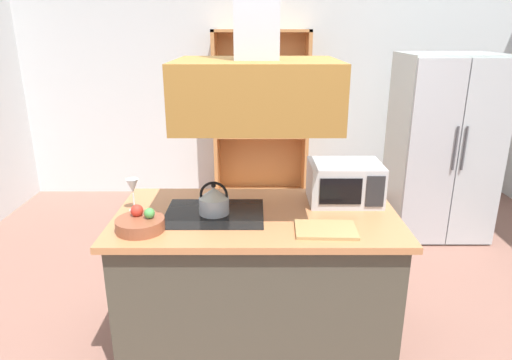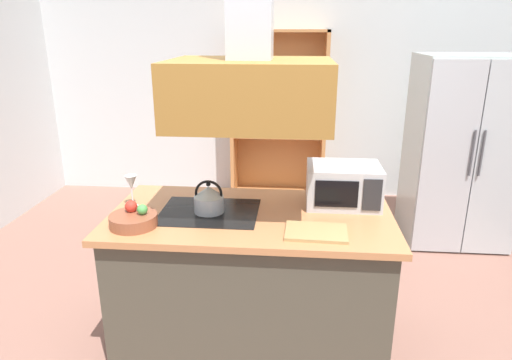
{
  "view_description": "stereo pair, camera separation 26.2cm",
  "coord_description": "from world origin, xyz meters",
  "px_view_note": "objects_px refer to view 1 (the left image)",
  "views": [
    {
      "loc": [
        -0.18,
        -2.5,
        1.98
      ],
      "look_at": [
        -0.18,
        0.42,
        1.0
      ],
      "focal_mm": 31.82,
      "sensor_mm": 36.0,
      "label": 1
    },
    {
      "loc": [
        0.08,
        -2.48,
        1.98
      ],
      "look_at": [
        -0.18,
        0.42,
        1.0
      ],
      "focal_mm": 31.82,
      "sensor_mm": 36.0,
      "label": 2
    }
  ],
  "objects_px": {
    "cutting_board": "(325,230)",
    "refrigerator": "(441,147)",
    "kettle": "(213,200)",
    "wine_glass_on_counter": "(132,187)",
    "fruit_bowl": "(140,223)",
    "dish_cabinet": "(260,127)",
    "microwave": "(344,182)"
  },
  "relations": [
    {
      "from": "fruit_bowl",
      "to": "dish_cabinet",
      "type": "bearing_deg",
      "value": 76.6
    },
    {
      "from": "dish_cabinet",
      "to": "fruit_bowl",
      "type": "height_order",
      "value": "dish_cabinet"
    },
    {
      "from": "fruit_bowl",
      "to": "cutting_board",
      "type": "bearing_deg",
      "value": -0.76
    },
    {
      "from": "microwave",
      "to": "fruit_bowl",
      "type": "relative_size",
      "value": 1.69
    },
    {
      "from": "refrigerator",
      "to": "microwave",
      "type": "height_order",
      "value": "refrigerator"
    },
    {
      "from": "refrigerator",
      "to": "wine_glass_on_counter",
      "type": "bearing_deg",
      "value": -147.07
    },
    {
      "from": "refrigerator",
      "to": "fruit_bowl",
      "type": "distance_m",
      "value": 3.13
    },
    {
      "from": "microwave",
      "to": "refrigerator",
      "type": "bearing_deg",
      "value": 50.62
    },
    {
      "from": "wine_glass_on_counter",
      "to": "fruit_bowl",
      "type": "distance_m",
      "value": 0.33
    },
    {
      "from": "refrigerator",
      "to": "fruit_bowl",
      "type": "bearing_deg",
      "value": -141.53
    },
    {
      "from": "fruit_bowl",
      "to": "microwave",
      "type": "bearing_deg",
      "value": 20.16
    },
    {
      "from": "kettle",
      "to": "wine_glass_on_counter",
      "type": "xyz_separation_m",
      "value": [
        -0.5,
        0.05,
        0.07
      ]
    },
    {
      "from": "cutting_board",
      "to": "wine_glass_on_counter",
      "type": "distance_m",
      "value": 1.2
    },
    {
      "from": "microwave",
      "to": "fruit_bowl",
      "type": "distance_m",
      "value": 1.3
    },
    {
      "from": "dish_cabinet",
      "to": "wine_glass_on_counter",
      "type": "xyz_separation_m",
      "value": [
        -0.81,
        -2.67,
        0.18
      ]
    },
    {
      "from": "dish_cabinet",
      "to": "wine_glass_on_counter",
      "type": "relative_size",
      "value": 9.55
    },
    {
      "from": "wine_glass_on_counter",
      "to": "refrigerator",
      "type": "bearing_deg",
      "value": 32.93
    },
    {
      "from": "dish_cabinet",
      "to": "cutting_board",
      "type": "height_order",
      "value": "dish_cabinet"
    },
    {
      "from": "kettle",
      "to": "wine_glass_on_counter",
      "type": "bearing_deg",
      "value": 174.07
    },
    {
      "from": "cutting_board",
      "to": "refrigerator",
      "type": "bearing_deg",
      "value": 54.21
    },
    {
      "from": "kettle",
      "to": "cutting_board",
      "type": "bearing_deg",
      "value": -21.27
    },
    {
      "from": "refrigerator",
      "to": "dish_cabinet",
      "type": "xyz_separation_m",
      "value": [
        -1.75,
        1.01,
        -0.01
      ]
    },
    {
      "from": "microwave",
      "to": "wine_glass_on_counter",
      "type": "bearing_deg",
      "value": -173.21
    },
    {
      "from": "refrigerator",
      "to": "kettle",
      "type": "relative_size",
      "value": 8.6
    },
    {
      "from": "refrigerator",
      "to": "microwave",
      "type": "xyz_separation_m",
      "value": [
        -1.23,
        -1.5,
        0.15
      ]
    },
    {
      "from": "kettle",
      "to": "fruit_bowl",
      "type": "distance_m",
      "value": 0.46
    },
    {
      "from": "microwave",
      "to": "wine_glass_on_counter",
      "type": "distance_m",
      "value": 1.34
    },
    {
      "from": "dish_cabinet",
      "to": "wine_glass_on_counter",
      "type": "height_order",
      "value": "dish_cabinet"
    },
    {
      "from": "dish_cabinet",
      "to": "microwave",
      "type": "bearing_deg",
      "value": -78.34
    },
    {
      "from": "kettle",
      "to": "microwave",
      "type": "height_order",
      "value": "microwave"
    },
    {
      "from": "microwave",
      "to": "wine_glass_on_counter",
      "type": "xyz_separation_m",
      "value": [
        -1.33,
        -0.16,
        0.02
      ]
    },
    {
      "from": "cutting_board",
      "to": "fruit_bowl",
      "type": "height_order",
      "value": "fruit_bowl"
    }
  ]
}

